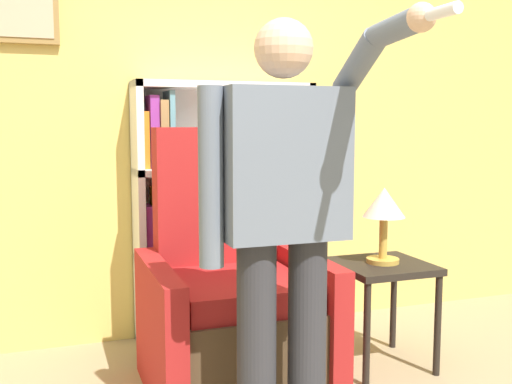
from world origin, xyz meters
The scene contains 6 objects.
wall_back centered at (-0.01, 2.03, 1.40)m, with size 8.00×0.11×2.80m.
bookcase centered at (-0.02, 1.87, 0.77)m, with size 1.06×0.28×1.54m.
armchair centered at (-0.08, 1.19, 0.40)m, with size 0.84×0.83×1.28m.
person_standing centered at (-0.09, 0.47, 0.97)m, with size 0.61×0.78×1.68m.
side_table centered at (0.75, 1.14, 0.48)m, with size 0.47×0.47×0.57m.
table_lamp centered at (0.75, 1.14, 0.86)m, with size 0.22×0.22×0.40m.
Camera 1 is at (-0.92, -1.57, 1.30)m, focal length 42.00 mm.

